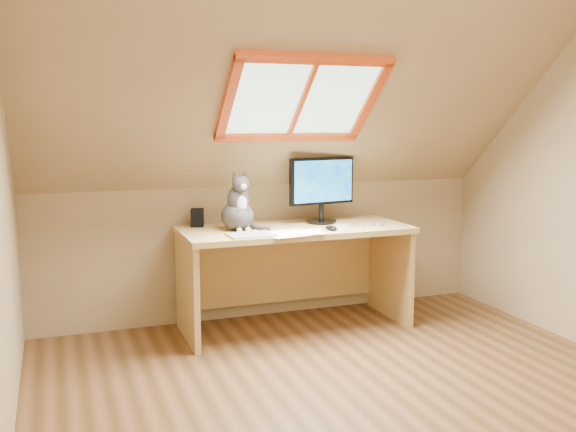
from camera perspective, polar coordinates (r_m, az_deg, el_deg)
name	(u,v)px	position (r m, az deg, el deg)	size (l,w,h in m)	color
ground	(373,408)	(3.52, 7.59, -16.54)	(3.50, 3.50, 0.00)	brown
room_shell	(388,133)	(3.11, 8.92, 7.34)	(3.52, 3.52, 2.41)	tan
desk	(291,256)	(4.65, 0.28, -3.56)	(1.62, 0.71, 0.74)	tan
monitor	(322,186)	(4.69, 3.04, 2.72)	(0.52, 0.22, 0.48)	black
cat	(238,209)	(4.41, -4.49, 0.65)	(0.26, 0.30, 0.41)	#45403D
desk_speaker	(197,218)	(4.60, -8.06, -0.15)	(0.09, 0.09, 0.13)	black
graphics_tablet	(251,235)	(4.21, -3.35, -1.67)	(0.30, 0.21, 0.01)	#B2B2B7
mouse	(331,228)	(4.41, 3.85, -1.08)	(0.06, 0.10, 0.03)	black
papers	(295,233)	(4.28, 0.63, -1.54)	(0.35, 0.30, 0.01)	white
cables	(358,225)	(4.62, 6.23, -0.83)	(0.51, 0.26, 0.01)	silver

